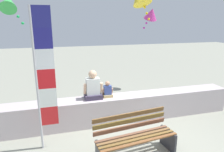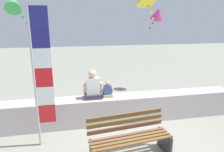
{
  "view_description": "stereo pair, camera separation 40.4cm",
  "coord_description": "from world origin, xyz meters",
  "px_view_note": "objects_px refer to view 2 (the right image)",
  "views": [
    {
      "loc": [
        -1.77,
        -3.8,
        2.77
      ],
      "look_at": [
        -0.32,
        1.35,
        1.34
      ],
      "focal_mm": 32.84,
      "sensor_mm": 36.0,
      "label": 1
    },
    {
      "loc": [
        -1.38,
        -3.9,
        2.77
      ],
      "look_at": [
        -0.32,
        1.35,
        1.34
      ],
      "focal_mm": 32.84,
      "sensor_mm": 36.0,
      "label": 2
    }
  ],
  "objects_px": {
    "kite_green": "(14,4)",
    "kite_magenta": "(158,14)",
    "person_adult": "(93,87)",
    "park_bench": "(129,138)",
    "person_child": "(108,91)",
    "flag_banner": "(40,73)"
  },
  "relations": [
    {
      "from": "kite_green",
      "to": "kite_magenta",
      "type": "distance_m",
      "value": 5.06
    },
    {
      "from": "person_adult",
      "to": "kite_magenta",
      "type": "relative_size",
      "value": 0.9
    },
    {
      "from": "park_bench",
      "to": "kite_green",
      "type": "height_order",
      "value": "kite_green"
    },
    {
      "from": "park_bench",
      "to": "person_adult",
      "type": "height_order",
      "value": "person_adult"
    },
    {
      "from": "person_child",
      "to": "kite_magenta",
      "type": "xyz_separation_m",
      "value": [
        2.45,
        2.51,
        2.14
      ]
    },
    {
      "from": "park_bench",
      "to": "person_child",
      "type": "bearing_deg",
      "value": 95.94
    },
    {
      "from": "park_bench",
      "to": "flag_banner",
      "type": "distance_m",
      "value": 2.33
    },
    {
      "from": "person_child",
      "to": "kite_magenta",
      "type": "relative_size",
      "value": 0.51
    },
    {
      "from": "person_child",
      "to": "kite_green",
      "type": "relative_size",
      "value": 0.5
    },
    {
      "from": "person_adult",
      "to": "flag_banner",
      "type": "height_order",
      "value": "flag_banner"
    },
    {
      "from": "park_bench",
      "to": "flag_banner",
      "type": "xyz_separation_m",
      "value": [
        -1.77,
        0.79,
        1.3
      ]
    },
    {
      "from": "person_adult",
      "to": "person_child",
      "type": "distance_m",
      "value": 0.43
    },
    {
      "from": "flag_banner",
      "to": "kite_magenta",
      "type": "height_order",
      "value": "kite_magenta"
    },
    {
      "from": "person_adult",
      "to": "person_child",
      "type": "relative_size",
      "value": 1.74
    },
    {
      "from": "kite_green",
      "to": "park_bench",
      "type": "bearing_deg",
      "value": -47.52
    },
    {
      "from": "person_adult",
      "to": "kite_magenta",
      "type": "bearing_deg",
      "value": 41.34
    },
    {
      "from": "kite_magenta",
      "to": "kite_green",
      "type": "bearing_deg",
      "value": -165.18
    },
    {
      "from": "kite_green",
      "to": "person_child",
      "type": "bearing_deg",
      "value": -26.48
    },
    {
      "from": "person_child",
      "to": "kite_magenta",
      "type": "bearing_deg",
      "value": 45.71
    },
    {
      "from": "park_bench",
      "to": "kite_magenta",
      "type": "bearing_deg",
      "value": 61.21
    },
    {
      "from": "park_bench",
      "to": "person_adult",
      "type": "relative_size",
      "value": 2.24
    },
    {
      "from": "kite_green",
      "to": "kite_magenta",
      "type": "bearing_deg",
      "value": 14.82
    }
  ]
}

